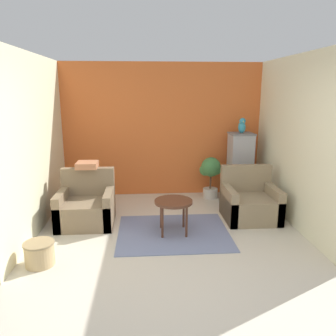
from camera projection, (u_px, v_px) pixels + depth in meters
ground_plane at (178, 278)px, 3.76m from camera, size 20.00×20.00×0.00m
wall_back_accent at (162, 130)px, 6.58m from camera, size 4.06×0.06×2.64m
wall_left at (34, 144)px, 4.86m from camera, size 0.06×3.19×2.64m
wall_right at (295, 141)px, 5.14m from camera, size 0.06×3.19×2.64m
area_rug at (173, 232)px, 4.96m from camera, size 1.66×1.39×0.01m
coffee_table at (173, 204)px, 4.85m from camera, size 0.57×0.57×0.52m
armchair_left at (86, 207)px, 5.25m from camera, size 0.86×0.78×0.86m
armchair_right at (250, 203)px, 5.46m from camera, size 0.86×0.78×0.86m
birdcage at (240, 167)px, 6.43m from camera, size 0.57×0.57×1.30m
parrot at (242, 126)px, 6.24m from camera, size 0.14×0.25×0.30m
potted_plant at (211, 172)px, 6.47m from camera, size 0.42×0.38×0.82m
wicker_basket at (39, 253)px, 4.01m from camera, size 0.37×0.37×0.30m
throw_pillow at (87, 165)px, 5.38m from camera, size 0.34×0.34×0.10m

